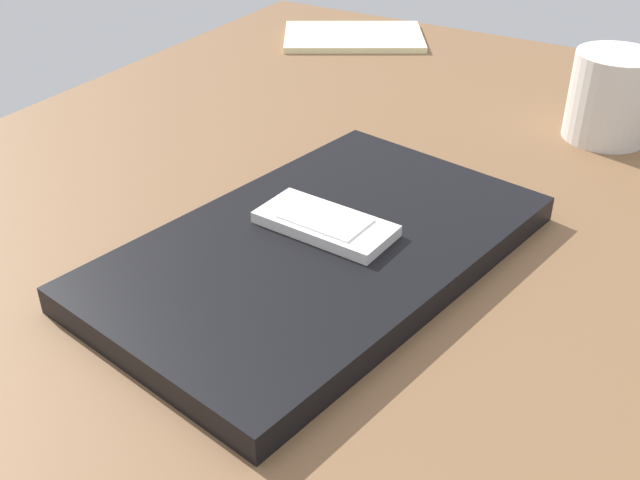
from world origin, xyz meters
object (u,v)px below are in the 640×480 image
at_px(laptop_closed, 320,250).
at_px(notepad, 353,37).
at_px(coffee_mug, 612,96).
at_px(cell_phone_on_laptop, 325,224).

height_order(laptop_closed, notepad, laptop_closed).
height_order(coffee_mug, notepad, coffee_mug).
relative_size(laptop_closed, cell_phone_on_laptop, 3.18).
bearing_deg(notepad, coffee_mug, -143.05).
bearing_deg(laptop_closed, notepad, 36.01).
xyz_separation_m(laptop_closed, coffee_mug, (0.35, -0.13, 0.03)).
xyz_separation_m(laptop_closed, cell_phone_on_laptop, (0.01, 0.00, 0.02)).
xyz_separation_m(laptop_closed, notepad, (0.50, 0.24, -0.01)).
xyz_separation_m(cell_phone_on_laptop, notepad, (0.49, 0.24, -0.02)).
bearing_deg(cell_phone_on_laptop, coffee_mug, -22.23).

